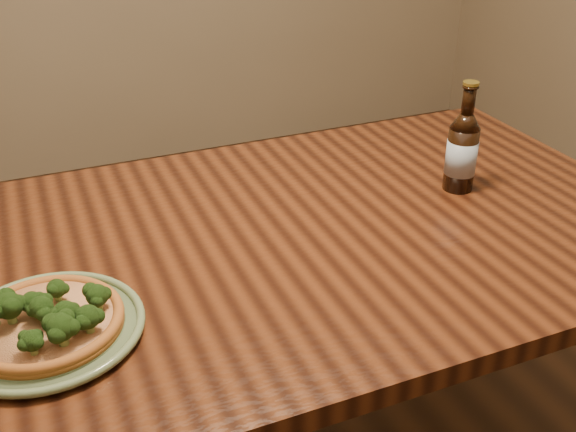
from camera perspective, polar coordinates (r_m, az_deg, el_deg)
name	(u,v)px	position (r m, az deg, el deg)	size (l,w,h in m)	color
table	(274,274)	(1.36, -1.17, -4.97)	(1.60, 0.90, 0.75)	#46200F
plate	(47,329)	(1.12, -19.75, -8.99)	(0.30, 0.30, 0.02)	#637651
pizza	(46,320)	(1.10, -19.84, -8.32)	(0.24, 0.24, 0.07)	#A15B24
beer_bottle	(462,151)	(1.50, 14.52, 5.37)	(0.07, 0.07, 0.24)	black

